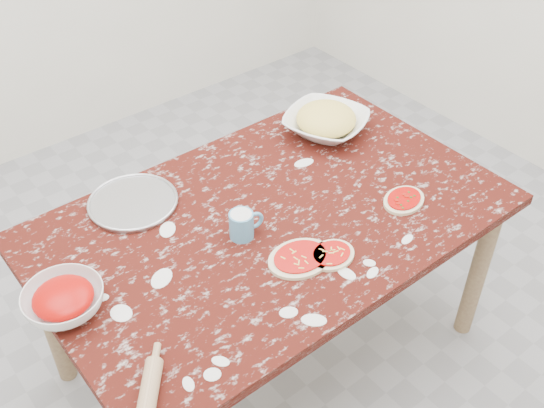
{
  "coord_description": "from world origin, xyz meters",
  "views": [
    {
      "loc": [
        -1.04,
        -1.31,
        2.2
      ],
      "look_at": [
        0.0,
        0.0,
        0.8
      ],
      "focal_mm": 42.39,
      "sensor_mm": 36.0,
      "label": 1
    }
  ],
  "objects_px": {
    "pizza_tray": "(133,203)",
    "rolling_pin": "(148,401)",
    "sauce_bowl": "(64,301)",
    "flour_mug": "(242,224)",
    "worktable": "(272,233)",
    "cheese_bowl": "(326,124)"
  },
  "relations": [
    {
      "from": "pizza_tray",
      "to": "rolling_pin",
      "type": "relative_size",
      "value": 1.27
    },
    {
      "from": "sauce_bowl",
      "to": "flour_mug",
      "type": "relative_size",
      "value": 1.94
    },
    {
      "from": "worktable",
      "to": "sauce_bowl",
      "type": "height_order",
      "value": "sauce_bowl"
    },
    {
      "from": "sauce_bowl",
      "to": "rolling_pin",
      "type": "xyz_separation_m",
      "value": [
        0.02,
        -0.43,
        -0.01
      ]
    },
    {
      "from": "cheese_bowl",
      "to": "flour_mug",
      "type": "relative_size",
      "value": 2.64
    },
    {
      "from": "worktable",
      "to": "flour_mug",
      "type": "relative_size",
      "value": 13.13
    },
    {
      "from": "pizza_tray",
      "to": "worktable",
      "type": "bearing_deg",
      "value": -45.42
    },
    {
      "from": "pizza_tray",
      "to": "flour_mug",
      "type": "height_order",
      "value": "flour_mug"
    },
    {
      "from": "rolling_pin",
      "to": "pizza_tray",
      "type": "bearing_deg",
      "value": 63.59
    },
    {
      "from": "cheese_bowl",
      "to": "flour_mug",
      "type": "bearing_deg",
      "value": -155.39
    },
    {
      "from": "sauce_bowl",
      "to": "cheese_bowl",
      "type": "relative_size",
      "value": 0.74
    },
    {
      "from": "flour_mug",
      "to": "rolling_pin",
      "type": "bearing_deg",
      "value": -147.28
    },
    {
      "from": "worktable",
      "to": "rolling_pin",
      "type": "relative_size",
      "value": 6.59
    },
    {
      "from": "pizza_tray",
      "to": "rolling_pin",
      "type": "height_order",
      "value": "rolling_pin"
    },
    {
      "from": "sauce_bowl",
      "to": "flour_mug",
      "type": "xyz_separation_m",
      "value": [
        0.6,
        -0.06,
        0.01
      ]
    },
    {
      "from": "pizza_tray",
      "to": "sauce_bowl",
      "type": "bearing_deg",
      "value": -142.01
    },
    {
      "from": "sauce_bowl",
      "to": "worktable",
      "type": "bearing_deg",
      "value": -3.47
    },
    {
      "from": "worktable",
      "to": "flour_mug",
      "type": "xyz_separation_m",
      "value": [
        -0.14,
        -0.02,
        0.13
      ]
    },
    {
      "from": "sauce_bowl",
      "to": "flour_mug",
      "type": "distance_m",
      "value": 0.6
    },
    {
      "from": "pizza_tray",
      "to": "sauce_bowl",
      "type": "relative_size",
      "value": 1.3
    },
    {
      "from": "worktable",
      "to": "pizza_tray",
      "type": "height_order",
      "value": "pizza_tray"
    },
    {
      "from": "cheese_bowl",
      "to": "rolling_pin",
      "type": "bearing_deg",
      "value": -151.38
    }
  ]
}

